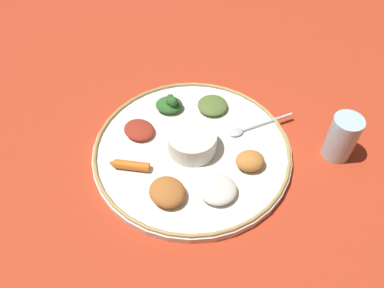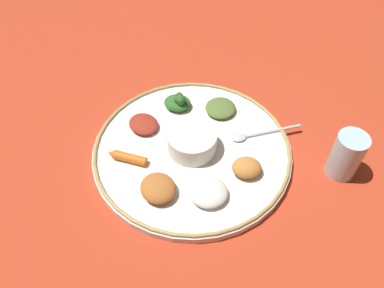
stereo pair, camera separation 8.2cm
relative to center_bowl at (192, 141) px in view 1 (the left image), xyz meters
The scene contains 13 objects.
ground_plane 0.04m from the center_bowl, ahead, with size 2.40×2.40×0.00m, color #B7381E.
platter 0.03m from the center_bowl, ahead, with size 0.43×0.43×0.02m, color white.
platter_rim 0.02m from the center_bowl, ahead, with size 0.43×0.43×0.01m, color tan.
center_bowl is the anchor object (origin of this frame).
spoon 0.15m from the center_bowl, 69.57° to the left, with size 0.07×0.16×0.01m.
greens_pile 0.13m from the center_bowl, 159.21° to the left, with size 0.08×0.08×0.04m.
carrot_near_spoon 0.14m from the center_bowl, 111.78° to the right, with size 0.08×0.07×0.02m.
mound_collards 0.14m from the center_bowl, 114.57° to the left, with size 0.07×0.07×0.02m, color #567033.
mound_beet 0.13m from the center_bowl, 155.43° to the right, with size 0.07×0.06×0.02m, color maroon.
mound_rice_white 0.13m from the center_bowl, 20.43° to the right, with size 0.07×0.08×0.03m, color silver.
mound_squash 0.13m from the center_bowl, 24.57° to the left, with size 0.06×0.05×0.03m, color #C67A38.
mound_chickpea 0.13m from the center_bowl, 65.43° to the right, with size 0.07×0.07×0.03m, color #B2662D.
drinking_glass 0.32m from the center_bowl, 46.03° to the left, with size 0.06×0.06×0.11m.
Camera 1 is at (0.38, -0.37, 0.66)m, focal length 35.66 mm.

